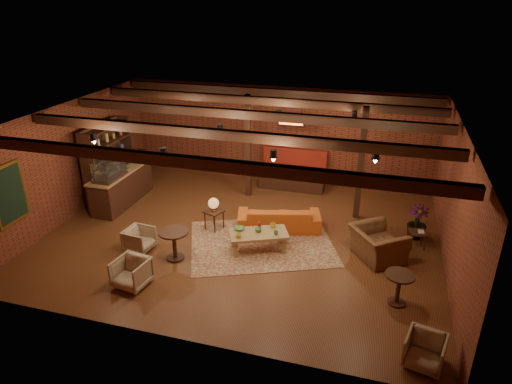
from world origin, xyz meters
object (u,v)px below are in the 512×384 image
(side_table_lamp, at_px, (214,206))
(armchair_a, at_px, (139,238))
(sofa, at_px, (279,218))
(round_table_right, at_px, (399,284))
(plant_tall, at_px, (422,191))
(armchair_right, at_px, (378,239))
(coffee_table, at_px, (258,234))
(round_table_left, at_px, (174,240))
(armchair_b, at_px, (131,271))
(armchair_far, at_px, (425,350))
(side_table_book, at_px, (418,233))

(side_table_lamp, distance_m, armchair_a, 2.12)
(sofa, bearing_deg, round_table_right, 126.21)
(round_table_right, relative_size, plant_tall, 0.26)
(armchair_right, bearing_deg, coffee_table, 62.21)
(armchair_a, bearing_deg, armchair_right, -72.04)
(round_table_left, height_order, armchair_right, armchair_right)
(armchair_b, xyz_separation_m, round_table_right, (5.59, 0.97, 0.12))
(coffee_table, distance_m, armchair_b, 3.15)
(armchair_far, bearing_deg, armchair_right, 119.36)
(coffee_table, relative_size, armchair_a, 2.45)
(armchair_b, relative_size, plant_tall, 0.26)
(armchair_b, xyz_separation_m, armchair_far, (6.04, -0.67, -0.03))
(sofa, height_order, round_table_right, round_table_right)
(armchair_a, bearing_deg, side_table_lamp, -36.34)
(side_table_book, bearing_deg, armchair_a, -162.86)
(coffee_table, xyz_separation_m, armchair_a, (-2.83, -0.82, -0.11))
(side_table_lamp, xyz_separation_m, armchair_right, (4.30, -0.29, -0.17))
(coffee_table, distance_m, armchair_a, 2.95)
(armchair_b, bearing_deg, round_table_left, 79.24)
(armchair_right, distance_m, side_table_book, 1.23)
(coffee_table, relative_size, armchair_b, 2.23)
(round_table_left, distance_m, side_table_book, 6.02)
(side_table_book, xyz_separation_m, round_table_right, (-0.45, -2.47, 0.06))
(armchair_far, bearing_deg, side_table_book, 103.47)
(armchair_b, bearing_deg, side_table_book, 37.34)
(armchair_right, bearing_deg, armchair_a, 65.98)
(sofa, relative_size, armchair_right, 1.86)
(round_table_left, height_order, round_table_right, round_table_left)
(side_table_book, relative_size, round_table_right, 0.68)
(round_table_right, bearing_deg, coffee_table, 159.61)
(armchair_far, bearing_deg, armchair_b, -172.85)
(armchair_b, bearing_deg, round_table_right, 17.54)
(sofa, relative_size, armchair_a, 3.42)
(coffee_table, distance_m, round_table_right, 3.57)
(round_table_left, distance_m, armchair_a, 1.04)
(armchair_far, height_order, plant_tall, plant_tall)
(coffee_table, height_order, round_table_left, round_table_left)
(side_table_lamp, bearing_deg, side_table_book, 5.35)
(sofa, relative_size, armchair_b, 3.11)
(armchair_b, xyz_separation_m, side_table_book, (6.04, 3.43, 0.06))
(armchair_a, xyz_separation_m, plant_tall, (6.63, 2.57, 1.02))
(armchair_b, distance_m, plant_tall, 7.29)
(side_table_book, bearing_deg, sofa, 179.66)
(sofa, height_order, armchair_far, armchair_far)
(coffee_table, height_order, armchair_b, coffee_table)
(side_table_lamp, height_order, plant_tall, plant_tall)
(round_table_right, bearing_deg, round_table_left, 176.62)
(round_table_right, bearing_deg, side_table_lamp, 157.58)
(armchair_b, bearing_deg, armchair_far, 1.40)
(round_table_left, relative_size, armchair_b, 1.04)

